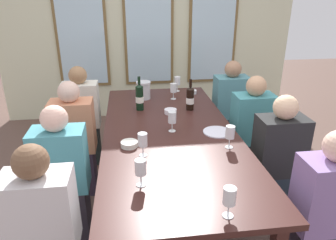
{
  "coord_description": "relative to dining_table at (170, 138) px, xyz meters",
  "views": [
    {
      "loc": [
        -0.32,
        -2.37,
        1.83
      ],
      "look_at": [
        0.0,
        0.12,
        0.79
      ],
      "focal_mm": 33.4,
      "sensor_mm": 36.0,
      "label": 1
    }
  ],
  "objects": [
    {
      "name": "ground_plane",
      "position": [
        0.0,
        0.0,
        -0.68
      ],
      "size": [
        12.0,
        12.0,
        0.0
      ],
      "primitive_type": "plane",
      "color": "brown"
    },
    {
      "name": "back_wall_with_windows",
      "position": [
        0.0,
        2.32,
        0.77
      ],
      "size": [
        4.3,
        0.1,
        2.9
      ],
      "color": "beige",
      "rests_on": "ground"
    },
    {
      "name": "dining_table",
      "position": [
        0.0,
        0.0,
        0.0
      ],
      "size": [
        1.1,
        2.44,
        0.74
      ],
      "color": "#3C1E1B",
      "rests_on": "ground"
    },
    {
      "name": "white_plate_0",
      "position": [
        0.39,
        -0.08,
        0.07
      ],
      "size": [
        0.24,
        0.24,
        0.01
      ],
      "primitive_type": "cylinder",
      "color": "white",
      "rests_on": "dining_table"
    },
    {
      "name": "metal_pitcher",
      "position": [
        -0.17,
        0.88,
        0.16
      ],
      "size": [
        0.16,
        0.16,
        0.19
      ],
      "color": "silver",
      "rests_on": "dining_table"
    },
    {
      "name": "wine_bottle_0",
      "position": [
        -0.22,
        0.54,
        0.19
      ],
      "size": [
        0.08,
        0.08,
        0.33
      ],
      "color": "black",
      "rests_on": "dining_table"
    },
    {
      "name": "wine_bottle_1",
      "position": [
        0.27,
        0.48,
        0.18
      ],
      "size": [
        0.08,
        0.08,
        0.31
      ],
      "color": "black",
      "rests_on": "dining_table"
    },
    {
      "name": "tasting_bowl_0",
      "position": [
        -0.34,
        -0.24,
        0.08
      ],
      "size": [
        0.13,
        0.13,
        0.04
      ],
      "primitive_type": "cylinder",
      "color": "white",
      "rests_on": "dining_table"
    },
    {
      "name": "tasting_bowl_1",
      "position": [
        0.06,
        0.4,
        0.08
      ],
      "size": [
        0.12,
        0.12,
        0.04
      ],
      "primitive_type": "cylinder",
      "color": "white",
      "rests_on": "dining_table"
    },
    {
      "name": "tasting_bowl_2",
      "position": [
        0.38,
        0.98,
        0.08
      ],
      "size": [
        0.11,
        0.11,
        0.04
      ],
      "primitive_type": "cylinder",
      "color": "white",
      "rests_on": "dining_table"
    },
    {
      "name": "wine_glass_0",
      "position": [
        -0.25,
        -0.4,
        0.18
      ],
      "size": [
        0.07,
        0.07,
        0.17
      ],
      "color": "white",
      "rests_on": "dining_table"
    },
    {
      "name": "wine_glass_1",
      "position": [
        0.24,
        1.1,
        0.18
      ],
      "size": [
        0.07,
        0.07,
        0.17
      ],
      "color": "white",
      "rests_on": "dining_table"
    },
    {
      "name": "wine_glass_2",
      "position": [
        0.15,
        0.82,
        0.18
      ],
      "size": [
        0.07,
        0.07,
        0.17
      ],
      "color": "white",
      "rests_on": "dining_table"
    },
    {
      "name": "wine_glass_3",
      "position": [
        0.4,
        -0.35,
        0.18
      ],
      "size": [
        0.07,
        0.07,
        0.17
      ],
      "color": "white",
      "rests_on": "dining_table"
    },
    {
      "name": "wine_glass_4",
      "position": [
        -0.28,
        -0.76,
        0.18
      ],
      "size": [
        0.07,
        0.07,
        0.17
      ],
      "color": "white",
      "rests_on": "dining_table"
    },
    {
      "name": "wine_glass_5",
      "position": [
        0.02,
        -0.01,
        0.18
      ],
      "size": [
        0.07,
        0.07,
        0.17
      ],
      "color": "white",
      "rests_on": "dining_table"
    },
    {
      "name": "wine_glass_6",
      "position": [
        0.16,
        -1.1,
        0.18
      ],
      "size": [
        0.07,
        0.07,
        0.17
      ],
      "color": "white",
      "rests_on": "dining_table"
    },
    {
      "name": "seated_person_0",
      "position": [
        -0.85,
        -0.88,
        -0.15
      ],
      "size": [
        0.38,
        0.24,
        1.11
      ],
      "color": "#25343E",
      "rests_on": "ground"
    },
    {
      "name": "seated_person_1",
      "position": [
        0.85,
        -0.93,
        -0.15
      ],
      "size": [
        0.38,
        0.24,
        1.11
      ],
      "color": "#312835",
      "rests_on": "ground"
    },
    {
      "name": "seated_person_2",
      "position": [
        -0.85,
        -0.29,
        -0.15
      ],
      "size": [
        0.38,
        0.24,
        1.11
      ],
      "color": "#2C262F",
      "rests_on": "ground"
    },
    {
      "name": "seated_person_3",
      "position": [
        0.85,
        -0.28,
        -0.15
      ],
      "size": [
        0.38,
        0.24,
        1.11
      ],
      "color": "#232F38",
      "rests_on": "ground"
    },
    {
      "name": "seated_person_4",
      "position": [
        -0.85,
        0.91,
        -0.15
      ],
      "size": [
        0.38,
        0.24,
        1.11
      ],
      "color": "#27302F",
      "rests_on": "ground"
    },
    {
      "name": "seated_person_5",
      "position": [
        0.85,
        0.96,
        -0.15
      ],
      "size": [
        0.38,
        0.24,
        1.11
      ],
      "color": "#262C38",
      "rests_on": "ground"
    },
    {
      "name": "seated_person_6",
      "position": [
        -0.85,
        0.33,
        -0.15
      ],
      "size": [
        0.38,
        0.24,
        1.11
      ],
      "color": "#392C3E",
      "rests_on": "ground"
    },
    {
      "name": "seated_person_7",
      "position": [
        0.85,
        0.29,
        -0.15
      ],
      "size": [
        0.38,
        0.24,
        1.11
      ],
      "color": "#232734",
      "rests_on": "ground"
    }
  ]
}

